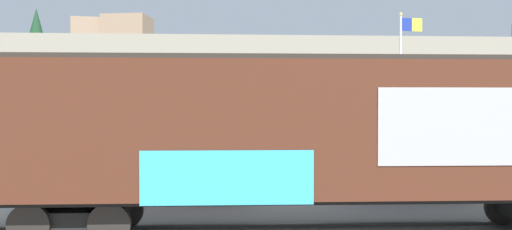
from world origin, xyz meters
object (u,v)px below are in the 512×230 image
(freight_car, at_px, (322,131))
(parked_car_blue, at_px, (393,170))
(flagpole, at_px, (404,70))
(parked_car_white, at_px, (187,172))

(freight_car, relative_size, parked_car_blue, 3.48)
(freight_car, xyz_separation_m, flagpole, (7.03, 13.89, 2.49))
(freight_car, xyz_separation_m, parked_car_white, (-3.56, 4.69, -1.56))
(parked_car_blue, bearing_deg, flagpole, 67.88)
(parked_car_white, bearing_deg, freight_car, -52.75)
(flagpole, xyz_separation_m, parked_car_white, (-10.60, -9.20, -4.05))
(parked_car_blue, bearing_deg, freight_car, -125.22)
(freight_car, bearing_deg, parked_car_white, 127.25)
(flagpole, height_order, parked_car_white, flagpole)
(flagpole, distance_m, parked_car_white, 14.61)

